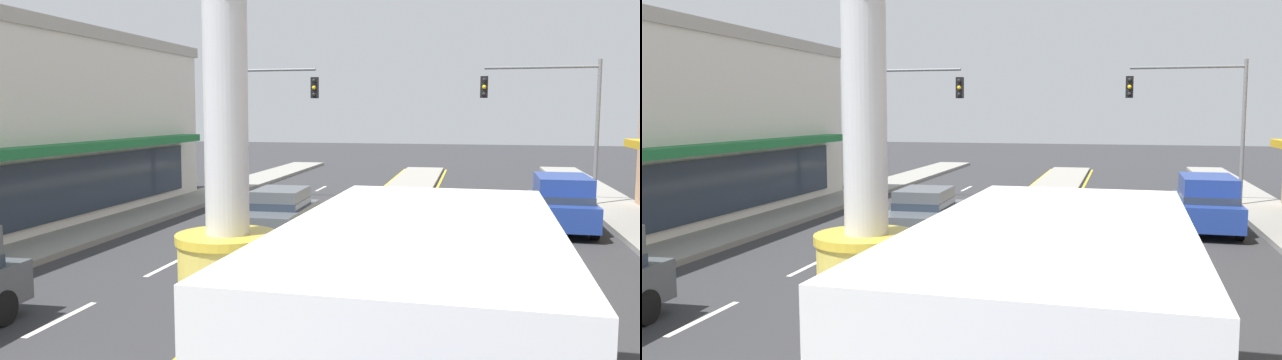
# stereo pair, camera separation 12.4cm
# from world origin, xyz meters

# --- Properties ---
(median_strip) EXTENTS (2.48, 52.00, 0.14)m
(median_strip) POSITION_xyz_m (0.00, 18.00, 0.07)
(median_strip) COLOR gray
(median_strip) RESTS_ON ground
(sidewalk_left) EXTENTS (2.32, 60.00, 0.18)m
(sidewalk_left) POSITION_xyz_m (-9.00, 16.00, 0.09)
(sidewalk_left) COLOR gray
(sidewalk_left) RESTS_ON ground
(lane_markings) EXTENTS (9.22, 52.00, 0.01)m
(lane_markings) POSITION_xyz_m (0.00, 16.65, 0.00)
(lane_markings) COLOR silver
(lane_markings) RESTS_ON ground
(district_sign) EXTENTS (7.57, 1.43, 7.46)m
(district_sign) POSITION_xyz_m (0.00, 6.59, 3.78)
(district_sign) COLOR gold
(district_sign) RESTS_ON median_strip
(traffic_light_left_side) EXTENTS (4.86, 0.46, 6.20)m
(traffic_light_left_side) POSITION_xyz_m (-6.47, 26.23, 4.25)
(traffic_light_left_side) COLOR slate
(traffic_light_left_side) RESTS_ON ground
(traffic_light_right_side) EXTENTS (4.86, 0.46, 6.20)m
(traffic_light_right_side) POSITION_xyz_m (6.47, 27.17, 4.25)
(traffic_light_right_side) COLOR slate
(traffic_light_right_side) RESTS_ON ground
(box_truck_near_right_lane) EXTENTS (2.35, 6.94, 3.12)m
(box_truck_near_right_lane) POSITION_xyz_m (2.85, 4.84, 1.69)
(box_truck_near_right_lane) COLOR navy
(box_truck_near_right_lane) RESTS_ON ground
(suv_far_left_oncoming) EXTENTS (2.02, 4.63, 1.90)m
(suv_far_left_oncoming) POSITION_xyz_m (6.19, 21.35, 0.98)
(suv_far_left_oncoming) COLOR navy
(suv_far_left_oncoming) RESTS_ON ground
(sedan_kerb_right) EXTENTS (1.91, 4.34, 1.53)m
(sedan_kerb_right) POSITION_xyz_m (-2.89, 18.38, 0.79)
(sedan_kerb_right) COLOR #4C5156
(sedan_kerb_right) RESTS_ON ground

